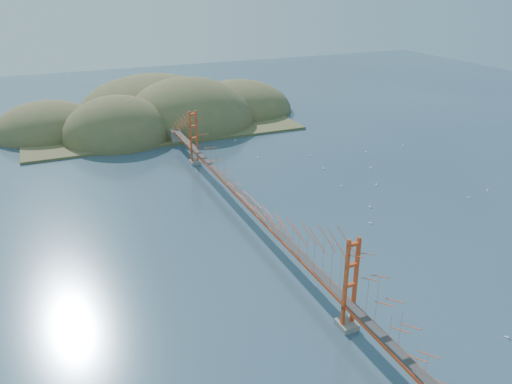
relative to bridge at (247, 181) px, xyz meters
name	(u,v)px	position (x,y,z in m)	size (l,w,h in m)	color
ground	(248,220)	(0.00, -0.18, -7.01)	(320.00, 320.00, 0.00)	#2E485C
bridge	(247,181)	(0.00, 0.00, 0.00)	(2.20, 94.40, 12.00)	gray
far_headlands	(163,120)	(2.21, 68.33, -7.01)	(84.00, 58.00, 25.00)	brown
sailboat_5	(487,190)	(46.82, -6.50, -6.87)	(0.51, 0.53, 0.60)	white
sailboat_4	(376,184)	(28.87, 4.04, -6.85)	(0.71, 0.71, 0.74)	white
sailboat_11	(469,197)	(40.90, -7.72, -6.87)	(0.54, 0.54, 0.58)	white
sailboat_15	(323,168)	(23.99, 16.06, -6.85)	(0.64, 0.66, 0.74)	white
sailboat_1	(341,186)	(22.34, 6.26, -6.87)	(0.51, 0.51, 0.56)	white
sailboat_16	(310,156)	(25.37, 24.15, -6.87)	(0.56, 0.56, 0.58)	white
sailboat_7	(371,167)	(33.53, 12.45, -6.86)	(0.61, 0.61, 0.68)	white
sailboat_3	(258,157)	(14.05, 27.92, -6.86)	(0.66, 0.66, 0.68)	white
sailboat_17	(403,145)	(49.45, 21.83, -6.86)	(0.59, 0.52, 0.67)	white
sailboat_12	(235,140)	(14.00, 41.82, -6.86)	(0.54, 0.43, 0.63)	white
sailboat_6	(370,223)	(18.14, -9.16, -6.86)	(0.62, 0.62, 0.65)	white
sailboat_9	(366,151)	(38.70, 21.66, -6.86)	(0.50, 0.57, 0.66)	white
sailboat_0	(370,206)	(21.74, -3.90, -6.85)	(0.64, 0.64, 0.72)	white
sailboat_10	(507,337)	(15.62, -38.94, -6.87)	(0.56, 0.56, 0.60)	white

